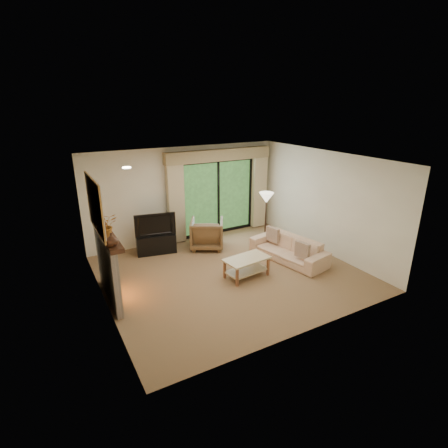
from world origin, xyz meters
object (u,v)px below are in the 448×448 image
armchair (207,234)px  sofa (288,249)px  media_console (156,243)px  coffee_table (247,267)px

armchair → sofa: 2.19m
media_console → coffee_table: size_ratio=0.99×
armchair → sofa: (1.40, -1.67, -0.11)m
armchair → coffee_table: 1.92m
media_console → armchair: bearing=-4.2°
sofa → coffee_table: (-1.37, -0.24, -0.06)m
coffee_table → media_console: bearing=113.7°
coffee_table → armchair: bearing=84.2°
armchair → coffee_table: armchair is taller
media_console → coffee_table: media_console is taller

